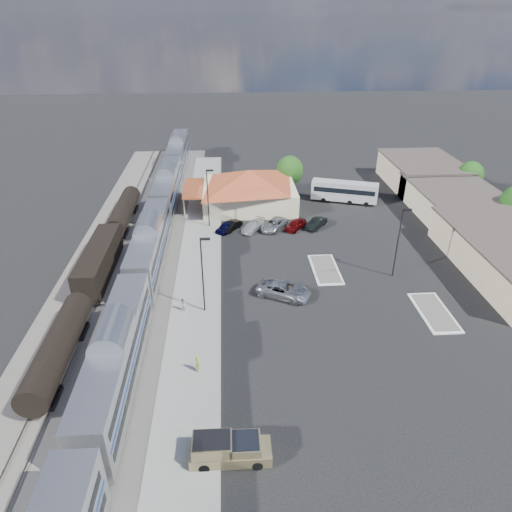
{
  "coord_description": "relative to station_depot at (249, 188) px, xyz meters",
  "views": [
    {
      "loc": [
        -8.14,
        -47.27,
        29.31
      ],
      "look_at": [
        -4.9,
        1.15,
        2.8
      ],
      "focal_mm": 32.0,
      "sensor_mm": 36.0,
      "label": 1
    }
  ],
  "objects": [
    {
      "name": "person_a",
      "position": [
        -6.73,
        -39.54,
        -2.09
      ],
      "size": [
        0.58,
        0.73,
        1.73
      ],
      "primitive_type": "imported",
      "rotation": [
        0.0,
        0.0,
        1.87
      ],
      "color": "#C8DB44",
      "rests_on": "platform"
    },
    {
      "name": "lamp_plat_n",
      "position": [
        -6.34,
        -8.0,
        2.21
      ],
      "size": [
        1.08,
        0.25,
        9.0
      ],
      "color": "black",
      "rests_on": "ground"
    },
    {
      "name": "freight_cars",
      "position": [
        -19.44,
        -21.69,
        -1.21
      ],
      "size": [
        2.8,
        46.0,
        4.0
      ],
      "color": "black",
      "rests_on": "ground"
    },
    {
      "name": "platform",
      "position": [
        -7.44,
        -18.0,
        -3.04
      ],
      "size": [
        5.5,
        92.0,
        0.18
      ],
      "primitive_type": "cube",
      "color": "gray",
      "rests_on": "ground"
    },
    {
      "name": "parked_car_f",
      "position": [
        9.69,
        -9.37,
        -2.41
      ],
      "size": [
        3.96,
        4.38,
        1.45
      ],
      "primitive_type": "imported",
      "rotation": [
        0.0,
        0.0,
        -0.68
      ],
      "color": "black",
      "rests_on": "ground"
    },
    {
      "name": "tree_east_c",
      "position": [
        38.56,
        2.0,
        0.63
      ],
      "size": [
        4.41,
        4.41,
        6.21
      ],
      "color": "#382314",
      "rests_on": "ground"
    },
    {
      "name": "parked_car_b",
      "position": [
        -3.11,
        -9.37,
        -2.47
      ],
      "size": [
        3.53,
        4.07,
        1.33
      ],
      "primitive_type": "imported",
      "rotation": [
        0.0,
        0.0,
        -0.64
      ],
      "color": "black",
      "rests_on": "ground"
    },
    {
      "name": "parked_car_a",
      "position": [
        -3.94,
        -9.67,
        -2.45
      ],
      "size": [
        3.58,
        4.25,
        1.37
      ],
      "primitive_type": "imported",
      "rotation": [
        0.0,
        0.0,
        -0.59
      ],
      "color": "#0B0C3B",
      "rests_on": "ground"
    },
    {
      "name": "lamp_plat_s",
      "position": [
        -6.34,
        -30.0,
        2.21
      ],
      "size": [
        1.08,
        0.25,
        9.0
      ],
      "color": "black",
      "rests_on": "ground"
    },
    {
      "name": "tree_depot",
      "position": [
        7.56,
        6.0,
        0.89
      ],
      "size": [
        4.71,
        4.71,
        6.63
      ],
      "color": "#382314",
      "rests_on": "ground"
    },
    {
      "name": "traffic_island_north",
      "position": [
        18.56,
        -32.0,
        -3.03
      ],
      "size": [
        3.3,
        7.5,
        0.21
      ],
      "color": "silver",
      "rests_on": "ground"
    },
    {
      "name": "coach_bus",
      "position": [
        16.26,
        0.57,
        -1.09
      ],
      "size": [
        11.21,
        5.79,
        3.54
      ],
      "rotation": [
        0.0,
        0.0,
        1.25
      ],
      "color": "silver",
      "rests_on": "ground"
    },
    {
      "name": "ground",
      "position": [
        4.56,
        -24.0,
        -3.13
      ],
      "size": [
        280.0,
        280.0,
        0.0
      ],
      "primitive_type": "plane",
      "color": "black",
      "rests_on": "ground"
    },
    {
      "name": "passenger_train",
      "position": [
        -13.44,
        -19.74,
        -0.26
      ],
      "size": [
        3.0,
        104.0,
        5.55
      ],
      "color": "silver",
      "rests_on": "ground"
    },
    {
      "name": "parked_car_c",
      "position": [
        0.09,
        -9.67,
        -2.45
      ],
      "size": [
        4.26,
        4.98,
        1.37
      ],
      "primitive_type": "imported",
      "rotation": [
        0.0,
        0.0,
        -0.6
      ],
      "color": "silver",
      "rests_on": "ground"
    },
    {
      "name": "suv",
      "position": [
        2.5,
        -27.65,
        -2.27
      ],
      "size": [
        6.83,
        5.34,
        1.72
      ],
      "primitive_type": "imported",
      "rotation": [
        0.0,
        0.0,
        1.11
      ],
      "color": "#ABAFB3",
      "rests_on": "ground"
    },
    {
      "name": "lamp_lot",
      "position": [
        16.66,
        -24.0,
        2.21
      ],
      "size": [
        1.08,
        0.25,
        9.0
      ],
      "color": "black",
      "rests_on": "ground"
    },
    {
      "name": "railbed",
      "position": [
        -16.44,
        -16.0,
        -3.07
      ],
      "size": [
        16.0,
        100.0,
        0.12
      ],
      "primitive_type": "cube",
      "color": "#4C4944",
      "rests_on": "ground"
    },
    {
      "name": "pickup_truck",
      "position": [
        -3.94,
        -48.8,
        -2.15
      ],
      "size": [
        5.98,
        2.29,
        2.06
      ],
      "rotation": [
        0.0,
        0.0,
        1.56
      ],
      "color": "#95875B",
      "rests_on": "ground"
    },
    {
      "name": "parked_car_e",
      "position": [
        6.49,
        -9.67,
        -2.41
      ],
      "size": [
        4.0,
        4.4,
        1.45
      ],
      "primitive_type": "imported",
      "rotation": [
        0.0,
        0.0,
        -0.67
      ],
      "color": "#6A0B0C",
      "rests_on": "ground"
    },
    {
      "name": "person_b",
      "position": [
        -8.82,
        -29.96,
        -2.14
      ],
      "size": [
        0.65,
        0.81,
        1.62
      ],
      "primitive_type": "imported",
      "rotation": [
        0.0,
        0.0,
        -1.62
      ],
      "color": "silver",
      "rests_on": "platform"
    },
    {
      "name": "parked_car_d",
      "position": [
        3.29,
        -9.37,
        -2.41
      ],
      "size": [
        4.95,
        5.65,
        1.45
      ],
      "primitive_type": "imported",
      "rotation": [
        0.0,
        0.0,
        -0.61
      ],
      "color": "#999BA2",
      "rests_on": "ground"
    },
    {
      "name": "station_depot",
      "position": [
        0.0,
        0.0,
        0.0
      ],
      "size": [
        18.35,
        12.24,
        6.2
      ],
      "color": "#C6B391",
      "rests_on": "ground"
    },
    {
      "name": "buildings_east",
      "position": [
        32.56,
        -9.72,
        -0.86
      ],
      "size": [
        14.4,
        51.4,
        4.8
      ],
      "color": "#C6B28C",
      "rests_on": "ground"
    },
    {
      "name": "traffic_island_south",
      "position": [
        8.56,
        -22.0,
        -3.03
      ],
      "size": [
        3.3,
        7.5,
        0.21
      ],
      "color": "silver",
      "rests_on": "ground"
    }
  ]
}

